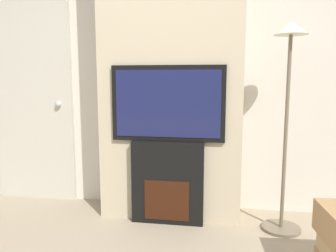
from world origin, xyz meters
The scene contains 6 objects.
wall_back centered at (0.00, 2.03, 1.35)m, with size 6.00×0.06×2.70m.
chimney_breast centered at (0.00, 1.80, 1.35)m, with size 1.24×0.40×2.70m.
fireplace centered at (0.00, 1.60, 0.36)m, with size 0.62×0.15×0.73m.
television centered at (0.00, 1.59, 1.04)m, with size 0.96×0.07×0.64m.
floor_lamp centered at (0.96, 1.59, 1.16)m, with size 0.31×0.31×1.69m.
entry_door centered at (-1.47, 1.97, 1.04)m, with size 0.85×0.09×2.09m.
Camera 1 is at (0.44, -1.12, 1.24)m, focal length 35.00 mm.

